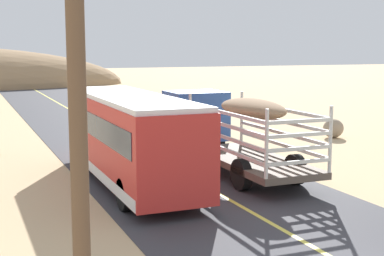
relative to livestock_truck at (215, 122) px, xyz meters
The scene contains 4 objects.
livestock_truck is the anchor object (origin of this frame).
bus 4.84m from the livestock_truck, 154.22° to the right, with size 2.54×10.00×3.21m.
power_pole_near 16.80m from the livestock_truck, 120.85° to the right, with size 2.20×0.24×8.62m.
boulder_near_shoulder 9.70m from the livestock_truck, 23.24° to the left, with size 1.14×1.04×1.03m, color gray.
Camera 1 is at (-7.86, -8.46, 4.93)m, focal length 52.75 mm.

